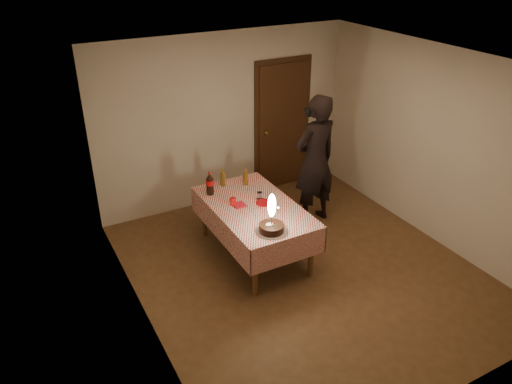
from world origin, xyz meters
TOP-DOWN VIEW (x-y plane):
  - ground at (0.00, 0.00)m, footprint 4.00×4.50m
  - room_shell at (0.03, 0.08)m, footprint 4.04×4.54m
  - dining_table at (-0.37, 0.62)m, footprint 1.02×1.72m
  - birthday_cake at (-0.49, -0.01)m, footprint 0.36×0.36m
  - red_plate at (-0.23, 0.62)m, footprint 0.22×0.22m
  - red_cup at (-0.60, 0.76)m, footprint 0.08×0.08m
  - clear_cup at (-0.22, 0.76)m, footprint 0.07×0.07m
  - napkin_stack at (-0.54, 0.71)m, footprint 0.15×0.15m
  - cola_bottle at (-0.73, 1.18)m, footprint 0.10×0.10m
  - amber_bottle_left at (-0.48, 1.32)m, footprint 0.06×0.06m
  - amber_bottle_right at (-0.19, 1.20)m, footprint 0.06×0.06m
  - photographer at (0.80, 1.00)m, footprint 0.74×0.53m

SIDE VIEW (x-z plane):
  - ground at x=0.00m, z-range -0.01..0.01m
  - dining_table at x=-0.37m, z-range 0.27..1.00m
  - red_plate at x=-0.23m, z-range 0.73..0.74m
  - napkin_stack at x=-0.54m, z-range 0.73..0.75m
  - clear_cup at x=-0.22m, z-range 0.73..0.82m
  - red_cup at x=-0.60m, z-range 0.73..0.83m
  - birthday_cake at x=-0.49m, z-range 0.60..1.09m
  - amber_bottle_left at x=-0.48m, z-range 0.72..0.98m
  - amber_bottle_right at x=-0.19m, z-range 0.72..0.98m
  - cola_bottle at x=-0.73m, z-range 0.72..1.04m
  - photographer at x=0.80m, z-range 0.00..1.91m
  - room_shell at x=0.03m, z-range 0.34..2.96m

